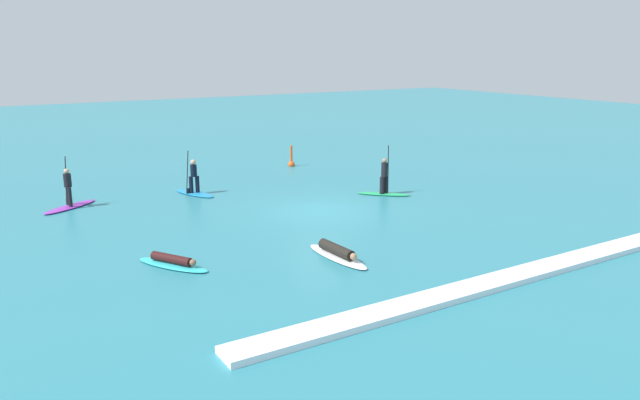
{
  "coord_description": "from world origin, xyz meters",
  "views": [
    {
      "loc": [
        -12.98,
        -21.15,
        6.75
      ],
      "look_at": [
        0.0,
        0.0,
        0.5
      ],
      "focal_mm": 34.02,
      "sensor_mm": 36.0,
      "label": 1
    }
  ],
  "objects_px": {
    "surfer_on_white_board": "(337,253)",
    "surfer_on_blue_board": "(194,186)",
    "surfer_on_green_board": "(384,185)",
    "surfer_on_teal_board": "(173,262)",
    "surfer_on_purple_board": "(69,199)",
    "marker_buoy": "(291,162)"
  },
  "relations": [
    {
      "from": "surfer_on_green_board",
      "to": "surfer_on_teal_board",
      "type": "bearing_deg",
      "value": -116.73
    },
    {
      "from": "surfer_on_purple_board",
      "to": "surfer_on_teal_board",
      "type": "bearing_deg",
      "value": -114.86
    },
    {
      "from": "surfer_on_teal_board",
      "to": "surfer_on_white_board",
      "type": "height_order",
      "value": "surfer_on_white_board"
    },
    {
      "from": "surfer_on_blue_board",
      "to": "surfer_on_white_board",
      "type": "height_order",
      "value": "surfer_on_blue_board"
    },
    {
      "from": "surfer_on_blue_board",
      "to": "marker_buoy",
      "type": "xyz_separation_m",
      "value": [
        7.3,
        3.72,
        -0.17
      ]
    },
    {
      "from": "surfer_on_purple_board",
      "to": "surfer_on_white_board",
      "type": "height_order",
      "value": "surfer_on_purple_board"
    },
    {
      "from": "surfer_on_teal_board",
      "to": "surfer_on_purple_board",
      "type": "distance_m",
      "value": 9.55
    },
    {
      "from": "surfer_on_purple_board",
      "to": "marker_buoy",
      "type": "relative_size",
      "value": 2.04
    },
    {
      "from": "surfer_on_teal_board",
      "to": "surfer_on_white_board",
      "type": "relative_size",
      "value": 0.88
    },
    {
      "from": "surfer_on_green_board",
      "to": "surfer_on_white_board",
      "type": "height_order",
      "value": "surfer_on_green_board"
    },
    {
      "from": "marker_buoy",
      "to": "surfer_on_white_board",
      "type": "bearing_deg",
      "value": -113.53
    },
    {
      "from": "surfer_on_white_board",
      "to": "surfer_on_blue_board",
      "type": "bearing_deg",
      "value": -178.66
    },
    {
      "from": "surfer_on_blue_board",
      "to": "surfer_on_teal_board",
      "type": "bearing_deg",
      "value": 136.69
    },
    {
      "from": "surfer_on_white_board",
      "to": "surfer_on_purple_board",
      "type": "bearing_deg",
      "value": -154.17
    },
    {
      "from": "surfer_on_green_board",
      "to": "surfer_on_white_board",
      "type": "xyz_separation_m",
      "value": [
        -6.72,
        -6.28,
        -0.32
      ]
    },
    {
      "from": "marker_buoy",
      "to": "surfer_on_teal_board",
      "type": "bearing_deg",
      "value": -131.66
    },
    {
      "from": "surfer_on_purple_board",
      "to": "marker_buoy",
      "type": "height_order",
      "value": "surfer_on_purple_board"
    },
    {
      "from": "surfer_on_green_board",
      "to": "surfer_on_purple_board",
      "type": "distance_m",
      "value": 14.08
    },
    {
      "from": "surfer_on_blue_board",
      "to": "marker_buoy",
      "type": "bearing_deg",
      "value": -82.28
    },
    {
      "from": "surfer_on_purple_board",
      "to": "marker_buoy",
      "type": "distance_m",
      "value": 13.22
    },
    {
      "from": "surfer_on_green_board",
      "to": "surfer_on_purple_board",
      "type": "relative_size",
      "value": 0.88
    },
    {
      "from": "surfer_on_blue_board",
      "to": "surfer_on_purple_board",
      "type": "height_order",
      "value": "surfer_on_purple_board"
    }
  ]
}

